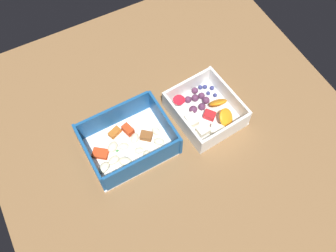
# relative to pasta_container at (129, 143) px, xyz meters

# --- Properties ---
(table_surface) EXTENTS (0.80, 0.80, 0.02)m
(table_surface) POSITION_rel_pasta_container_xyz_m (0.11, 0.00, -0.03)
(table_surface) COLOR brown
(table_surface) RESTS_ON ground
(pasta_container) EXTENTS (0.19, 0.15, 0.07)m
(pasta_container) POSITION_rel_pasta_container_xyz_m (0.00, 0.00, 0.00)
(pasta_container) COLOR white
(pasta_container) RESTS_ON table_surface
(fruit_bowl) EXTENTS (0.15, 0.17, 0.05)m
(fruit_bowl) POSITION_rel_pasta_container_xyz_m (0.19, -0.00, -0.00)
(fruit_bowl) COLOR white
(fruit_bowl) RESTS_ON table_surface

